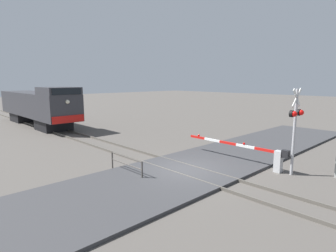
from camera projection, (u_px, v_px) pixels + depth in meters
ground_plane at (185, 172)px, 14.88m from camera, size 160.00×160.00×0.00m
rail_track_left at (176, 173)px, 14.38m from camera, size 0.08×80.00×0.15m
rail_track_right at (194, 167)px, 15.36m from camera, size 0.08×80.00×0.15m
road_surface at (185, 170)px, 14.87m from camera, size 36.00×5.58×0.14m
locomotive at (38, 106)px, 29.61m from camera, size 3.06×15.20×4.16m
crossing_signal at (295, 121)px, 13.92m from camera, size 1.18×0.33×4.42m
crossing_gate at (261, 154)px, 15.36m from camera, size 0.36×6.64×1.27m
guard_railing at (126, 162)px, 14.43m from camera, size 0.08×2.70×0.95m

